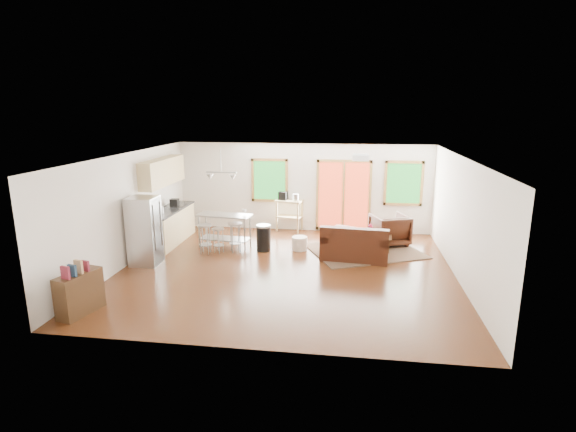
# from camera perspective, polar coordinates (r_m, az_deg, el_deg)

# --- Properties ---
(floor) EXTENTS (7.50, 7.00, 0.02)m
(floor) POSITION_cam_1_polar(r_m,az_deg,el_deg) (10.33, -0.23, -6.92)
(floor) COLOR #36190B
(floor) RESTS_ON ground
(ceiling) EXTENTS (7.50, 7.00, 0.02)m
(ceiling) POSITION_cam_1_polar(r_m,az_deg,el_deg) (9.73, -0.25, 7.68)
(ceiling) COLOR white
(ceiling) RESTS_ON ground
(back_wall) EXTENTS (7.50, 0.02, 2.60)m
(back_wall) POSITION_cam_1_polar(r_m,az_deg,el_deg) (13.36, 1.93, 3.64)
(back_wall) COLOR silver
(back_wall) RESTS_ON ground
(left_wall) EXTENTS (0.02, 7.00, 2.60)m
(left_wall) POSITION_cam_1_polar(r_m,az_deg,el_deg) (11.12, -19.80, 0.78)
(left_wall) COLOR silver
(left_wall) RESTS_ON ground
(right_wall) EXTENTS (0.02, 7.00, 2.60)m
(right_wall) POSITION_cam_1_polar(r_m,az_deg,el_deg) (10.13, 21.30, -0.55)
(right_wall) COLOR silver
(right_wall) RESTS_ON ground
(front_wall) EXTENTS (7.50, 0.02, 2.60)m
(front_wall) POSITION_cam_1_polar(r_m,az_deg,el_deg) (6.64, -4.63, -6.87)
(front_wall) COLOR silver
(front_wall) RESTS_ON ground
(window_left) EXTENTS (1.10, 0.05, 1.30)m
(window_left) POSITION_cam_1_polar(r_m,az_deg,el_deg) (13.42, -2.35, 4.55)
(window_left) COLOR #17531C
(window_left) RESTS_ON back_wall
(french_doors) EXTENTS (1.60, 0.05, 2.10)m
(french_doors) POSITION_cam_1_polar(r_m,az_deg,el_deg) (13.28, 7.06, 2.60)
(french_doors) COLOR #AB331A
(french_doors) RESTS_ON back_wall
(window_right) EXTENTS (1.10, 0.05, 1.30)m
(window_right) POSITION_cam_1_polar(r_m,az_deg,el_deg) (13.29, 14.47, 4.04)
(window_right) COLOR #17531C
(window_right) RESTS_ON back_wall
(rug) EXTENTS (3.27, 2.97, 0.03)m
(rug) POSITION_cam_1_polar(r_m,az_deg,el_deg) (11.78, 9.73, -4.38)
(rug) COLOR #425134
(rug) RESTS_ON floor
(loveseat) EXTENTS (1.69, 1.05, 0.86)m
(loveseat) POSITION_cam_1_polar(r_m,az_deg,el_deg) (11.08, 8.46, -3.73)
(loveseat) COLOR black
(loveseat) RESTS_ON floor
(coffee_table) EXTENTS (1.05, 0.69, 0.40)m
(coffee_table) POSITION_cam_1_polar(r_m,az_deg,el_deg) (11.78, 10.60, -2.74)
(coffee_table) COLOR #362212
(coffee_table) RESTS_ON floor
(armchair) EXTENTS (1.13, 1.09, 0.92)m
(armchair) POSITION_cam_1_polar(r_m,az_deg,el_deg) (12.36, 12.76, -1.52)
(armchair) COLOR black
(armchair) RESTS_ON floor
(ottoman) EXTENTS (0.73, 0.73, 0.38)m
(ottoman) POSITION_cam_1_polar(r_m,az_deg,el_deg) (12.55, 6.92, -2.33)
(ottoman) COLOR black
(ottoman) RESTS_ON floor
(pouf) EXTENTS (0.47, 0.47, 0.35)m
(pouf) POSITION_cam_1_polar(r_m,az_deg,el_deg) (11.70, 1.47, -3.49)
(pouf) COLOR silver
(pouf) RESTS_ON floor
(vase) EXTENTS (0.19, 0.19, 0.31)m
(vase) POSITION_cam_1_polar(r_m,az_deg,el_deg) (11.75, 10.40, -1.92)
(vase) COLOR silver
(vase) RESTS_ON coffee_table
(book) EXTENTS (0.23, 0.09, 0.31)m
(book) POSITION_cam_1_polar(r_m,az_deg,el_deg) (11.63, 10.39, -1.87)
(book) COLOR maroon
(book) RESTS_ON coffee_table
(cabinets) EXTENTS (0.64, 2.24, 2.30)m
(cabinets) POSITION_cam_1_polar(r_m,az_deg,el_deg) (12.58, -15.01, 0.81)
(cabinets) COLOR tan
(cabinets) RESTS_ON floor
(refrigerator) EXTENTS (0.68, 0.64, 1.61)m
(refrigerator) POSITION_cam_1_polar(r_m,az_deg,el_deg) (11.03, -17.72, -1.81)
(refrigerator) COLOR #B7BABC
(refrigerator) RESTS_ON floor
(island) EXTENTS (1.46, 0.72, 0.89)m
(island) POSITION_cam_1_polar(r_m,az_deg,el_deg) (11.93, -8.06, -1.11)
(island) COLOR #B7BABC
(island) RESTS_ON floor
(cup) EXTENTS (0.12, 0.11, 0.11)m
(cup) POSITION_cam_1_polar(r_m,az_deg,el_deg) (11.77, -5.57, 0.75)
(cup) COLOR white
(cup) RESTS_ON island
(bar_stool_a) EXTENTS (0.37, 0.37, 0.75)m
(bar_stool_a) POSITION_cam_1_polar(r_m,az_deg,el_deg) (11.51, -10.52, -2.01)
(bar_stool_a) COLOR #B7BABC
(bar_stool_a) RESTS_ON floor
(bar_stool_b) EXTENTS (0.39, 0.39, 0.64)m
(bar_stool_b) POSITION_cam_1_polar(r_m,az_deg,el_deg) (11.54, -8.85, -2.34)
(bar_stool_b) COLOR #B7BABC
(bar_stool_b) RESTS_ON floor
(bar_stool_c) EXTENTS (0.48, 0.48, 0.76)m
(bar_stool_c) POSITION_cam_1_polar(r_m,az_deg,el_deg) (11.52, -6.71, -1.83)
(bar_stool_c) COLOR #B7BABC
(bar_stool_c) RESTS_ON floor
(trash_can) EXTENTS (0.43, 0.43, 0.69)m
(trash_can) POSITION_cam_1_polar(r_m,az_deg,el_deg) (11.60, -3.12, -2.77)
(trash_can) COLOR black
(trash_can) RESTS_ON floor
(kitchen_cart) EXTENTS (0.86, 0.65, 1.18)m
(kitchen_cart) POSITION_cam_1_polar(r_m,az_deg,el_deg) (13.35, 0.09, 1.49)
(kitchen_cart) COLOR tan
(kitchen_cart) RESTS_ON floor
(bookshelf) EXTENTS (0.53, 0.92, 1.01)m
(bookshelf) POSITION_cam_1_polar(r_m,az_deg,el_deg) (8.95, -24.96, -8.80)
(bookshelf) COLOR #362212
(bookshelf) RESTS_ON floor
(ceiling_flush) EXTENTS (0.35, 0.35, 0.12)m
(ceiling_flush) POSITION_cam_1_polar(r_m,az_deg,el_deg) (10.23, 9.22, 7.35)
(ceiling_flush) COLOR white
(ceiling_flush) RESTS_ON ceiling
(pendant_light) EXTENTS (0.80, 0.18, 0.79)m
(pendant_light) POSITION_cam_1_polar(r_m,az_deg,el_deg) (11.68, -8.47, 5.02)
(pendant_light) COLOR gray
(pendant_light) RESTS_ON ceiling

